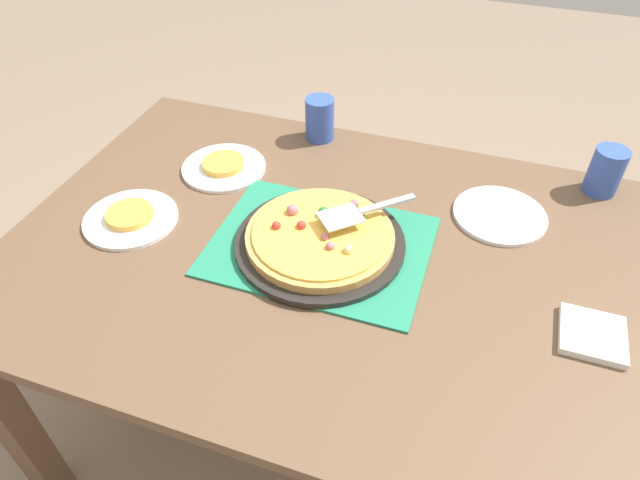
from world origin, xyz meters
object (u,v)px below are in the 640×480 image
pizza_pan (320,242)px  served_slice_left (130,215)px  cup_far (606,171)px  pizza_server (360,212)px  napkin_stack (593,335)px  cup_near (320,119)px  plate_near_left (131,219)px  pizza (320,235)px  plate_far_right (224,168)px  plate_side (500,215)px  served_slice_right (223,164)px

pizza_pan → served_slice_left: (-0.45, -0.06, 0.01)m
cup_far → pizza_server: cup_far is taller
pizza_pan → cup_far: size_ratio=3.17×
napkin_stack → cup_near: bearing=144.8°
cup_near → served_slice_left: bearing=-121.6°
plate_near_left → pizza_server: 0.54m
pizza → served_slice_left: 0.46m
plate_far_right → cup_near: cup_near is taller
plate_far_right → cup_near: size_ratio=1.83×
plate_side → cup_near: bearing=159.4°
plate_far_right → cup_near: bearing=50.7°
served_slice_left → cup_near: 0.58m
plate_far_right → plate_side: same height
served_slice_right → cup_near: 0.30m
served_slice_right → napkin_stack: (0.91, -0.28, -0.01)m
cup_near → cup_far: 0.75m
plate_near_left → cup_near: (0.30, 0.49, 0.06)m
served_slice_left → cup_far: bearing=24.6°
served_slice_right → cup_far: cup_far is taller
pizza → cup_far: bearing=35.3°
pizza → plate_side: (0.37, 0.24, -0.03)m
pizza_server → napkin_stack: bearing=-15.7°
plate_side → served_slice_right: served_slice_right is taller
pizza_pan → plate_side: (0.37, 0.24, -0.01)m
plate_near_left → served_slice_right: (0.11, 0.26, 0.01)m
plate_near_left → cup_far: (1.05, 0.48, 0.06)m
cup_far → served_slice_right: bearing=-166.8°
pizza → cup_far: (0.60, 0.42, 0.03)m
pizza_server → plate_side: bearing=30.0°
cup_near → pizza_pan: bearing=-71.0°
pizza_pan → pizza_server: size_ratio=1.91×
plate_side → cup_far: (0.22, 0.18, 0.06)m
served_slice_left → napkin_stack: size_ratio=0.92×
plate_near_left → plate_side: size_ratio=1.00×
pizza_pan → pizza_server: bearing=42.4°
plate_far_right → plate_side: (0.71, 0.03, 0.00)m
plate_side → napkin_stack: napkin_stack is taller
plate_far_right → pizza_server: (0.41, -0.14, 0.06)m
pizza → plate_near_left: (-0.45, -0.06, -0.03)m
pizza_server → napkin_stack: 0.52m
pizza_pan → served_slice_left: size_ratio=3.45×
plate_far_right → served_slice_right: bearing=0.0°
served_slice_left → cup_far: 1.15m
pizza → cup_near: bearing=109.0°
pizza → plate_side: pizza is taller
served_slice_right → pizza: bearing=-30.9°
served_slice_right → cup_far: size_ratio=0.92×
pizza → served_slice_right: pizza is taller
plate_far_right → pizza: bearing=-30.9°
pizza_pan → cup_far: (0.60, 0.42, 0.05)m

